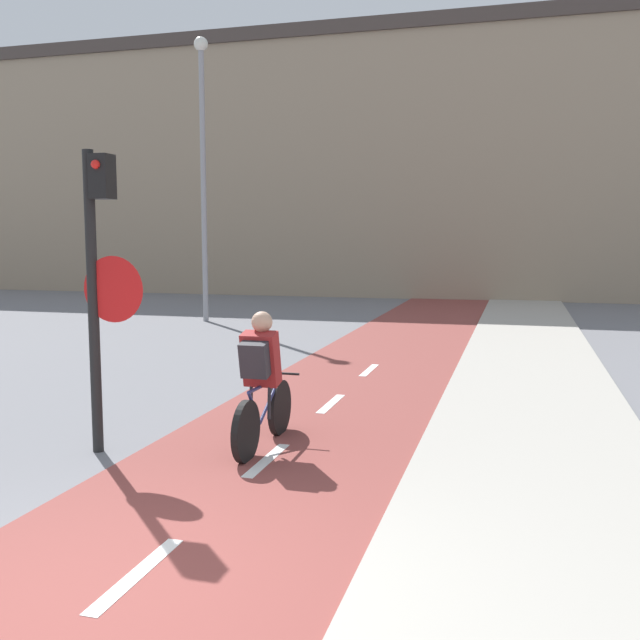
% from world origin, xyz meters
% --- Properties ---
extents(ground_plane, '(120.00, 120.00, 0.00)m').
position_xyz_m(ground_plane, '(0.00, 0.00, 0.00)').
color(ground_plane, slate).
extents(bike_lane, '(2.77, 60.00, 0.02)m').
position_xyz_m(bike_lane, '(0.00, 0.00, 0.01)').
color(bike_lane, brown).
rests_on(bike_lane, ground_plane).
extents(building_row_background, '(60.00, 5.20, 9.98)m').
position_xyz_m(building_row_background, '(0.00, 24.77, 5.00)').
color(building_row_background, gray).
rests_on(building_row_background, ground_plane).
extents(traffic_light_pole, '(0.67, 0.25, 3.08)m').
position_xyz_m(traffic_light_pole, '(-1.73, 2.87, 1.91)').
color(traffic_light_pole, black).
rests_on(traffic_light_pole, ground_plane).
extents(street_lamp_far, '(0.36, 0.36, 7.31)m').
position_xyz_m(street_lamp_far, '(-5.65, 13.90, 4.43)').
color(street_lamp_far, gray).
rests_on(street_lamp_far, ground_plane).
extents(cyclist_near, '(0.46, 1.65, 1.45)m').
position_xyz_m(cyclist_near, '(-0.20, 3.40, 0.70)').
color(cyclist_near, black).
rests_on(cyclist_near, ground_plane).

